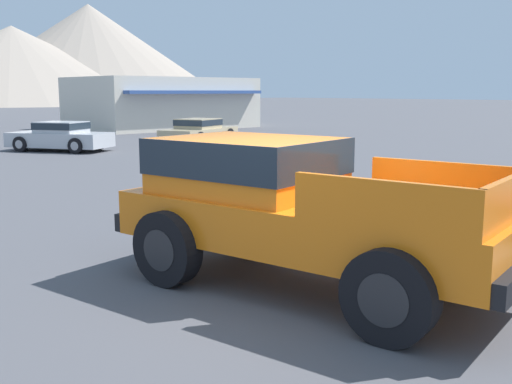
% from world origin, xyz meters
% --- Properties ---
extents(ground_plane, '(320.00, 320.00, 0.00)m').
position_xyz_m(ground_plane, '(0.00, 0.00, 0.00)').
color(ground_plane, '#4C4C51').
extents(orange_pickup_truck, '(2.98, 5.38, 1.84)m').
position_xyz_m(orange_pickup_truck, '(0.20, 0.19, 1.06)').
color(orange_pickup_truck, orange).
rests_on(orange_pickup_truck, ground_plane).
extents(parked_car_silver, '(3.62, 4.44, 1.20)m').
position_xyz_m(parked_car_silver, '(5.48, 18.64, 0.61)').
color(parked_car_silver, '#B7BABF').
rests_on(parked_car_silver, ground_plane).
extents(parked_car_tan, '(4.84, 3.31, 1.14)m').
position_xyz_m(parked_car_tan, '(12.18, 18.10, 0.59)').
color(parked_car_tan, tan).
rests_on(parked_car_tan, ground_plane).
extents(storefront_building, '(11.11, 7.98, 3.31)m').
position_xyz_m(storefront_building, '(17.37, 29.10, 1.66)').
color(storefront_building, beige).
rests_on(storefront_building, ground_plane).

